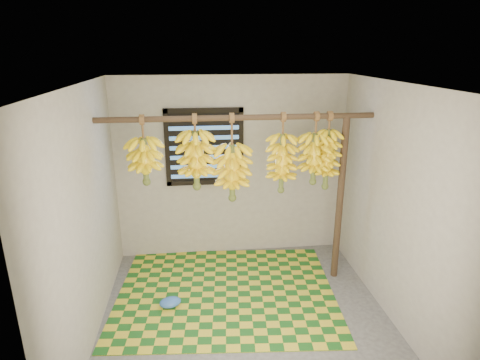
{
  "coord_description": "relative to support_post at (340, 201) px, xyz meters",
  "views": [
    {
      "loc": [
        -0.47,
        -3.53,
        2.7
      ],
      "look_at": [
        0.0,
        0.55,
        1.35
      ],
      "focal_mm": 30.0,
      "sensor_mm": 36.0,
      "label": 1
    }
  ],
  "objects": [
    {
      "name": "support_post",
      "position": [
        0.0,
        0.0,
        0.0
      ],
      "size": [
        0.08,
        0.08,
        2.0
      ],
      "primitive_type": "cylinder",
      "color": "#3E2F1D",
      "rests_on": "floor"
    },
    {
      "name": "woven_mat",
      "position": [
        -1.37,
        -0.21,
        -0.99
      ],
      "size": [
        2.63,
        2.18,
        0.01
      ],
      "primitive_type": "cube",
      "rotation": [
        0.0,
        0.0,
        -0.08
      ],
      "color": "#185218",
      "rests_on": "floor"
    },
    {
      "name": "wall_right",
      "position": [
        0.3,
        -0.7,
        0.2
      ],
      "size": [
        0.01,
        3.0,
        2.4
      ],
      "primitive_type": "cube",
      "color": "gray",
      "rests_on": "floor"
    },
    {
      "name": "banana_bunch_b",
      "position": [
        -1.66,
        0.0,
        0.54
      ],
      "size": [
        0.39,
        0.39,
        0.83
      ],
      "color": "brown",
      "rests_on": "hanging_pole"
    },
    {
      "name": "plastic_bag",
      "position": [
        -2.0,
        -0.42,
        -0.94
      ],
      "size": [
        0.28,
        0.23,
        0.1
      ],
      "primitive_type": "ellipsoid",
      "rotation": [
        0.0,
        0.0,
        0.27
      ],
      "color": "#3060B3",
      "rests_on": "woven_mat"
    },
    {
      "name": "banana_bunch_c",
      "position": [
        -1.27,
        0.0,
        0.39
      ],
      "size": [
        0.39,
        0.39,
        0.98
      ],
      "color": "brown",
      "rests_on": "hanging_pole"
    },
    {
      "name": "banana_bunch_f",
      "position": [
        -0.19,
        -0.0,
        0.51
      ],
      "size": [
        0.29,
        0.29,
        0.88
      ],
      "color": "brown",
      "rests_on": "hanging_pole"
    },
    {
      "name": "wall_left",
      "position": [
        -2.71,
        -0.7,
        0.2
      ],
      "size": [
        0.01,
        3.0,
        2.4
      ],
      "primitive_type": "cube",
      "color": "gray",
      "rests_on": "floor"
    },
    {
      "name": "hanging_pole",
      "position": [
        -1.2,
        0.0,
        1.0
      ],
      "size": [
        3.0,
        0.06,
        0.06
      ],
      "primitive_type": "cylinder",
      "rotation": [
        0.0,
        1.57,
        0.0
      ],
      "color": "#3E2F1D",
      "rests_on": "wall_left"
    },
    {
      "name": "floor",
      "position": [
        -1.2,
        -0.7,
        -1.0
      ],
      "size": [
        3.0,
        3.0,
        0.01
      ],
      "primitive_type": "cube",
      "color": "#454545",
      "rests_on": "ground"
    },
    {
      "name": "wall_back",
      "position": [
        -1.2,
        0.8,
        0.2
      ],
      "size": [
        3.0,
        0.01,
        2.4
      ],
      "primitive_type": "cube",
      "color": "gray",
      "rests_on": "floor"
    },
    {
      "name": "window",
      "position": [
        -1.55,
        0.78,
        0.5
      ],
      "size": [
        1.0,
        0.04,
        1.0
      ],
      "color": "black",
      "rests_on": "wall_back"
    },
    {
      "name": "banana_bunch_d",
      "position": [
        -0.71,
        0.0,
        0.48
      ],
      "size": [
        0.35,
        0.35,
        0.91
      ],
      "color": "brown",
      "rests_on": "hanging_pole"
    },
    {
      "name": "banana_bunch_e",
      "position": [
        -0.34,
        0.0,
        0.52
      ],
      "size": [
        0.37,
        0.37,
        0.82
      ],
      "color": "brown",
      "rests_on": "hanging_pole"
    },
    {
      "name": "ceiling",
      "position": [
        -1.2,
        -0.7,
        1.4
      ],
      "size": [
        3.0,
        3.0,
        0.01
      ],
      "primitive_type": "cube",
      "color": "silver",
      "rests_on": "wall_back"
    },
    {
      "name": "banana_bunch_a",
      "position": [
        -2.21,
        0.0,
        0.55
      ],
      "size": [
        0.36,
        0.36,
        0.75
      ],
      "color": "brown",
      "rests_on": "hanging_pole"
    }
  ]
}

